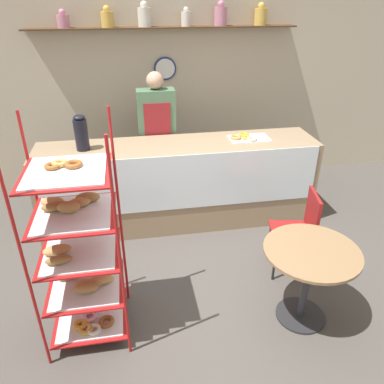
# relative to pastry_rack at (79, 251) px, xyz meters

# --- Properties ---
(ground_plane) EXTENTS (14.00, 14.00, 0.00)m
(ground_plane) POSITION_rel_pastry_rack_xyz_m (0.97, 0.20, -0.79)
(ground_plane) COLOR #4C4742
(back_wall) EXTENTS (10.00, 0.30, 2.70)m
(back_wall) POSITION_rel_pastry_rack_xyz_m (0.97, 2.76, 0.58)
(back_wall) COLOR beige
(back_wall) RESTS_ON ground_plane
(display_counter) EXTENTS (3.16, 0.67, 1.00)m
(display_counter) POSITION_rel_pastry_rack_xyz_m (0.97, 1.53, -0.29)
(display_counter) COLOR #937A5B
(display_counter) RESTS_ON ground_plane
(pastry_rack) EXTENTS (0.63, 0.62, 1.79)m
(pastry_rack) POSITION_rel_pastry_rack_xyz_m (0.00, 0.00, 0.00)
(pastry_rack) COLOR #A51919
(pastry_rack) RESTS_ON ground_plane
(person_worker) EXTENTS (0.44, 0.23, 1.70)m
(person_worker) POSITION_rel_pastry_rack_xyz_m (0.78, 2.01, 0.14)
(person_worker) COLOR #282833
(person_worker) RESTS_ON ground_plane
(cafe_table) EXTENTS (0.76, 0.76, 0.71)m
(cafe_table) POSITION_rel_pastry_rack_xyz_m (1.78, -0.19, -0.25)
(cafe_table) COLOR #262628
(cafe_table) RESTS_ON ground_plane
(cafe_chair) EXTENTS (0.45, 0.45, 0.86)m
(cafe_chair) POSITION_rel_pastry_rack_xyz_m (1.98, 0.41, -0.26)
(cafe_chair) COLOR black
(cafe_chair) RESTS_ON ground_plane
(coffee_carafe) EXTENTS (0.14, 0.14, 0.38)m
(coffee_carafe) POSITION_rel_pastry_rack_xyz_m (-0.06, 1.54, 0.39)
(coffee_carafe) COLOR black
(coffee_carafe) RESTS_ON display_counter
(donut_tray_counter) EXTENTS (0.46, 0.28, 0.05)m
(donut_tray_counter) POSITION_rel_pastry_rack_xyz_m (1.76, 1.56, 0.22)
(donut_tray_counter) COLOR silver
(donut_tray_counter) RESTS_ON display_counter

